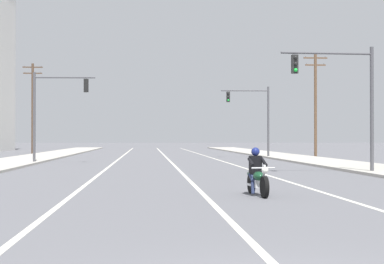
% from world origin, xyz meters
% --- Properties ---
extents(lane_stripe_center, '(0.16, 100.00, 0.01)m').
position_xyz_m(lane_stripe_center, '(0.23, 45.00, 0.00)').
color(lane_stripe_center, beige).
rests_on(lane_stripe_center, ground).
extents(lane_stripe_left, '(0.16, 100.00, 0.01)m').
position_xyz_m(lane_stripe_left, '(-3.79, 45.00, 0.00)').
color(lane_stripe_left, beige).
rests_on(lane_stripe_left, ground).
extents(lane_stripe_right, '(0.16, 100.00, 0.01)m').
position_xyz_m(lane_stripe_right, '(4.11, 45.00, 0.00)').
color(lane_stripe_right, beige).
rests_on(lane_stripe_right, ground).
extents(sidewalk_kerb_right, '(4.40, 110.00, 0.14)m').
position_xyz_m(sidewalk_kerb_right, '(10.88, 40.00, 0.07)').
color(sidewalk_kerb_right, '#ADA89E').
rests_on(sidewalk_kerb_right, ground).
extents(sidewalk_kerb_left, '(4.40, 110.00, 0.14)m').
position_xyz_m(sidewalk_kerb_left, '(-10.88, 40.00, 0.07)').
color(sidewalk_kerb_left, '#ADA89E').
rests_on(sidewalk_kerb_left, ground).
extents(motorcycle_with_rider, '(0.70, 2.19, 1.46)m').
position_xyz_m(motorcycle_with_rider, '(1.83, 12.00, 0.59)').
color(motorcycle_with_rider, black).
rests_on(motorcycle_with_rider, ground).
extents(traffic_signal_near_right, '(4.64, 0.49, 6.20)m').
position_xyz_m(traffic_signal_near_right, '(8.14, 22.55, 4.08)').
color(traffic_signal_near_right, '#47474C').
rests_on(traffic_signal_near_right, ground).
extents(traffic_signal_near_left, '(4.20, 0.37, 6.20)m').
position_xyz_m(traffic_signal_near_left, '(-7.96, 35.52, 4.05)').
color(traffic_signal_near_left, '#47474C').
rests_on(traffic_signal_near_left, ground).
extents(traffic_signal_mid_right, '(4.22, 0.37, 6.20)m').
position_xyz_m(traffic_signal_mid_right, '(7.88, 45.97, 4.06)').
color(traffic_signal_mid_right, '#47474C').
rests_on(traffic_signal_mid_right, ground).
extents(utility_pole_right_far, '(2.20, 0.26, 9.46)m').
position_xyz_m(utility_pole_right_far, '(13.91, 48.25, 5.08)').
color(utility_pole_right_far, brown).
rests_on(utility_pole_right_far, ground).
extents(utility_pole_left_far, '(2.12, 0.26, 9.70)m').
position_xyz_m(utility_pole_left_far, '(-13.68, 59.70, 5.21)').
color(utility_pole_left_far, '#4C3828').
rests_on(utility_pole_left_far, ground).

